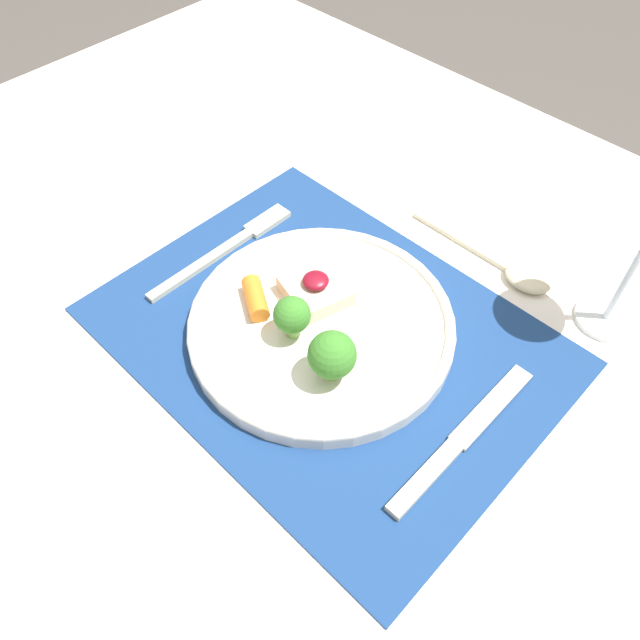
{
  "coord_description": "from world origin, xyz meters",
  "views": [
    {
      "loc": [
        0.28,
        -0.3,
        1.28
      ],
      "look_at": [
        -0.01,
        -0.0,
        0.76
      ],
      "focal_mm": 35.0,
      "sensor_mm": 36.0,
      "label": 1
    }
  ],
  "objects": [
    {
      "name": "ground_plane",
      "position": [
        0.0,
        0.0,
        0.0
      ],
      "size": [
        8.0,
        8.0,
        0.0
      ],
      "primitive_type": "plane",
      "color": "#4C4742"
    },
    {
      "name": "spoon",
      "position": [
        0.09,
        0.22,
        0.75
      ],
      "size": [
        0.19,
        0.05,
        0.02
      ],
      "rotation": [
        0.0,
        0.0,
        -0.02
      ],
      "color": "beige",
      "rests_on": "dining_table"
    },
    {
      "name": "dinner_plate",
      "position": [
        -0.01,
        -0.0,
        0.76
      ],
      "size": [
        0.29,
        0.29,
        0.07
      ],
      "color": "silver",
      "rests_on": "placemat"
    },
    {
      "name": "fork",
      "position": [
        -0.18,
        0.02,
        0.75
      ],
      "size": [
        0.02,
        0.21,
        0.01
      ],
      "rotation": [
        0.0,
        0.0,
        0.03
      ],
      "color": "beige",
      "rests_on": "placemat"
    },
    {
      "name": "knife",
      "position": [
        0.18,
        -0.01,
        0.75
      ],
      "size": [
        0.02,
        0.21,
        0.01
      ],
      "rotation": [
        0.0,
        0.0,
        -0.01
      ],
      "color": "beige",
      "rests_on": "placemat"
    },
    {
      "name": "dining_table",
      "position": [
        0.0,
        0.0,
        0.66
      ],
      "size": [
        1.45,
        1.07,
        0.74
      ],
      "color": "white",
      "rests_on": "ground_plane"
    },
    {
      "name": "placemat",
      "position": [
        0.0,
        0.0,
        0.74
      ],
      "size": [
        0.47,
        0.36,
        0.0
      ],
      "primitive_type": "cube",
      "color": "navy",
      "rests_on": "dining_table"
    }
  ]
}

